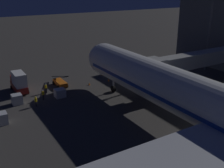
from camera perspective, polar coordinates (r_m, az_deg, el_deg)
ground_plane at (r=36.79m, az=16.40°, el=-11.11°), size 320.00×320.00×0.00m
jet_bridge at (r=51.65m, az=16.02°, el=4.68°), size 23.75×3.40×7.05m
apron_floodlight_mast at (r=64.77m, az=19.93°, el=11.84°), size 2.90×0.50×18.27m
cargo_truck_aft at (r=52.30m, az=-18.98°, el=0.39°), size 2.36×5.65×3.83m
belt_loader at (r=53.64m, az=-10.85°, el=0.43°), size 1.96×7.12×2.98m
baggage_container_near_belt at (r=41.66m, az=-22.21°, el=-6.71°), size 1.60×1.61×1.64m
baggage_container_mid_row at (r=47.47m, az=-19.34°, el=-3.04°), size 1.62×1.55×1.66m
baggage_container_far_row at (r=48.44m, az=-10.88°, el=-1.87°), size 1.77×1.61×1.49m
ground_crew_near_nose_gear at (r=45.58m, az=-15.70°, el=-3.42°), size 0.40×0.40×1.75m
ground_crew_by_belt_loader at (r=47.85m, az=-14.26°, el=-2.10°), size 0.40×0.40×1.80m
ground_crew_marshaller_fwd at (r=50.66m, az=-13.70°, el=-0.79°), size 0.40×0.40×1.81m
traffic_cone_nose_port at (r=55.52m, az=-0.74°, el=0.86°), size 0.36×0.36×0.55m
traffic_cone_nose_starboard at (r=53.56m, az=-4.80°, el=0.05°), size 0.36×0.36×0.55m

